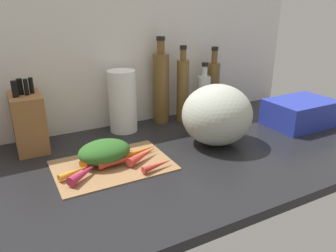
{
  "coord_description": "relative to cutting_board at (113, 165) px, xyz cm",
  "views": [
    {
      "loc": [
        -47.24,
        -89.75,
        49.71
      ],
      "look_at": [
        4.04,
        6.17,
        8.25
      ],
      "focal_mm": 34.73,
      "sensor_mm": 36.0,
      "label": 1
    }
  ],
  "objects": [
    {
      "name": "winter_squash",
      "position": [
        40.43,
        -0.57,
        10.79
      ],
      "size": [
        26.12,
        25.22,
        22.37
      ],
      "primitive_type": "ellipsoid",
      "color": "#B2B7A8",
      "rests_on": "ground_plane"
    },
    {
      "name": "carrot_6",
      "position": [
        -10.07,
        -4.16,
        1.89
      ],
      "size": [
        12.24,
        10.22,
        2.97
      ],
      "primitive_type": "cone",
      "rotation": [
        0.0,
        1.57,
        0.64
      ],
      "color": "#B2264C",
      "rests_on": "cutting_board"
    },
    {
      "name": "carrot_4",
      "position": [
        9.63,
        1.89,
        1.61
      ],
      "size": [
        17.6,
        6.4,
        2.42
      ],
      "primitive_type": "cone",
      "rotation": [
        0.0,
        1.57,
        0.23
      ],
      "color": "orange",
      "rests_on": "cutting_board"
    },
    {
      "name": "paper_towel_roll",
      "position": [
        14.52,
        27.83,
        12.09
      ],
      "size": [
        11.17,
        11.17,
        24.98
      ],
      "primitive_type": "cylinder",
      "color": "white",
      "rests_on": "ground_plane"
    },
    {
      "name": "carrot_5",
      "position": [
        9.96,
        -1.59,
        1.89
      ],
      "size": [
        13.62,
        9.05,
        2.97
      ],
      "primitive_type": "cone",
      "rotation": [
        0.0,
        1.57,
        0.48
      ],
      "color": "red",
      "rests_on": "cutting_board"
    },
    {
      "name": "carrot_2",
      "position": [
        -3.44,
        4.83,
        1.99
      ],
      "size": [
        13.67,
        10.77,
        3.19
      ],
      "primitive_type": "cone",
      "rotation": [
        0.0,
        1.57,
        0.6
      ],
      "color": "orange",
      "rests_on": "cutting_board"
    },
    {
      "name": "knife_block",
      "position": [
        -21.27,
        26.17,
        10.03
      ],
      "size": [
        10.25,
        15.99,
        25.83
      ],
      "color": "#8E5E33",
      "rests_on": "ground_plane"
    },
    {
      "name": "bottle_3",
      "position": [
        58.88,
        27.94,
        12.8
      ],
      "size": [
        5.68,
        5.68,
        31.41
      ],
      "color": "brown",
      "rests_on": "ground_plane"
    },
    {
      "name": "bottle_1",
      "position": [
        41.95,
        26.89,
        14.01
      ],
      "size": [
        5.24,
        5.24,
        33.04
      ],
      "color": "brown",
      "rests_on": "ground_plane"
    },
    {
      "name": "bottle_2",
      "position": [
        51.72,
        24.89,
        9.97
      ],
      "size": [
        5.84,
        5.84,
        25.49
      ],
      "color": "silver",
      "rests_on": "ground_plane"
    },
    {
      "name": "carrot_7",
      "position": [
        11.61,
        -9.66,
        1.5
      ],
      "size": [
        11.66,
        4.42,
        2.2
      ],
      "primitive_type": "cone",
      "rotation": [
        0.0,
        1.57,
        0.2
      ],
      "color": "red",
      "rests_on": "cutting_board"
    },
    {
      "name": "carrot_greens_pile",
      "position": [
        -1.69,
        2.58,
        4.0
      ],
      "size": [
        17.04,
        13.11,
        7.21
      ],
      "primitive_type": "ellipsoid",
      "color": "#2D6023",
      "rests_on": "cutting_board"
    },
    {
      "name": "ground_plane",
      "position": [
        18.72,
        -1.67,
        -1.9
      ],
      "size": [
        170.0,
        80.0,
        3.0
      ],
      "primitive_type": "cube",
      "color": "black"
    },
    {
      "name": "cutting_board",
      "position": [
        0.0,
        0.0,
        0.0
      ],
      "size": [
        37.04,
        25.5,
        0.8
      ],
      "primitive_type": "cube",
      "color": "#997047",
      "rests_on": "ground_plane"
    },
    {
      "name": "carrot_1",
      "position": [
        1.43,
        -2.34,
        2.18
      ],
      "size": [
        13.64,
        5.08,
        3.56
      ],
      "primitive_type": "cone",
      "rotation": [
        0.0,
        1.57,
        -0.12
      ],
      "color": "red",
      "rests_on": "cutting_board"
    },
    {
      "name": "carrot_3",
      "position": [
        2.35,
        1.25,
        1.65
      ],
      "size": [
        15.2,
        9.08,
        2.5
      ],
      "primitive_type": "cone",
      "rotation": [
        0.0,
        1.57,
        0.45
      ],
      "color": "orange",
      "rests_on": "cutting_board"
    },
    {
      "name": "bottle_0",
      "position": [
        33.24,
        30.42,
        15.39
      ],
      "size": [
        6.98,
        6.98,
        36.76
      ],
      "color": "brown",
      "rests_on": "ground_plane"
    },
    {
      "name": "carrot_0",
      "position": [
        -12.59,
        -1.89,
        1.47
      ],
      "size": [
        10.61,
        5.76,
        2.15
      ],
      "primitive_type": "cone",
      "rotation": [
        0.0,
        1.57,
        0.36
      ],
      "color": "orange",
      "rests_on": "cutting_board"
    },
    {
      "name": "dish_rack",
      "position": [
        83.54,
        -1.26,
        5.15
      ],
      "size": [
        27.7,
        19.64,
        11.1
      ],
      "primitive_type": "cube",
      "color": "#2838AD",
      "rests_on": "ground_plane"
    },
    {
      "name": "wall_back",
      "position": [
        18.72,
        36.83,
        29.6
      ],
      "size": [
        170.0,
        3.0,
        60.0
      ],
      "primitive_type": "cube",
      "color": "silver",
      "rests_on": "ground_plane"
    }
  ]
}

